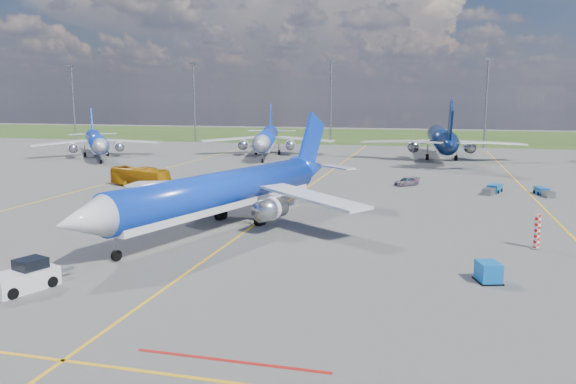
% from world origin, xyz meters
% --- Properties ---
extents(ground, '(400.00, 400.00, 0.00)m').
position_xyz_m(ground, '(0.00, 0.00, 0.00)').
color(ground, '#50504E').
rests_on(ground, ground).
extents(grass_strip, '(400.00, 80.00, 0.01)m').
position_xyz_m(grass_strip, '(0.00, 150.00, 0.00)').
color(grass_strip, '#2D4719').
rests_on(grass_strip, ground).
extents(taxiway_lines, '(60.25, 160.00, 0.02)m').
position_xyz_m(taxiway_lines, '(0.17, 27.70, 0.01)').
color(taxiway_lines, '#F3AD15').
rests_on(taxiway_lines, ground).
extents(floodlight_masts, '(202.20, 0.50, 22.70)m').
position_xyz_m(floodlight_masts, '(10.00, 110.00, 12.56)').
color(floodlight_masts, slate).
rests_on(floodlight_masts, ground).
extents(warning_post, '(0.50, 0.50, 3.00)m').
position_xyz_m(warning_post, '(26.00, 8.00, 1.50)').
color(warning_post, red).
rests_on(warning_post, ground).
extents(bg_jet_nw, '(45.98, 47.95, 9.99)m').
position_xyz_m(bg_jet_nw, '(-52.83, 64.35, 0.00)').
color(bg_jet_nw, '#0D34BC').
rests_on(bg_jet_nw, ground).
extents(bg_jet_nnw, '(40.83, 48.35, 11.05)m').
position_xyz_m(bg_jet_nnw, '(-18.45, 77.11, 0.00)').
color(bg_jet_nnw, '#0D34BC').
rests_on(bg_jet_nnw, ground).
extents(bg_jet_n, '(37.75, 48.09, 12.08)m').
position_xyz_m(bg_jet_n, '(18.90, 80.62, 0.00)').
color(bg_jet_n, '#081A45').
rests_on(bg_jet_n, ground).
extents(main_airliner, '(41.82, 48.18, 10.68)m').
position_xyz_m(main_airliner, '(-2.61, 8.84, 0.00)').
color(main_airliner, '#0D34BC').
rests_on(main_airliner, ground).
extents(pushback_tug, '(3.48, 6.03, 2.02)m').
position_xyz_m(pushback_tug, '(-9.00, -11.57, 0.81)').
color(pushback_tug, silver).
rests_on(pushback_tug, ground).
extents(uld_container, '(1.87, 2.10, 1.41)m').
position_xyz_m(uld_container, '(21.23, -2.20, 0.71)').
color(uld_container, blue).
rests_on(uld_container, ground).
extents(apron_bus, '(10.46, 5.66, 2.85)m').
position_xyz_m(apron_bus, '(-23.56, 30.14, 1.43)').
color(apron_bus, '#C47F0B').
rests_on(apron_bus, ground).
extents(service_car_a, '(2.11, 3.89, 1.26)m').
position_xyz_m(service_car_a, '(-15.17, 30.93, 0.63)').
color(service_car_a, '#999999').
rests_on(service_car_a, ground).
extents(service_car_b, '(5.54, 4.57, 1.40)m').
position_xyz_m(service_car_b, '(-3.70, 41.35, 0.70)').
color(service_car_b, '#999999').
rests_on(service_car_b, ground).
extents(service_car_c, '(4.03, 3.90, 1.16)m').
position_xyz_m(service_car_c, '(13.67, 41.03, 0.58)').
color(service_car_c, '#999999').
rests_on(service_car_c, ground).
extents(baggage_tug_w, '(2.07, 4.50, 0.98)m').
position_xyz_m(baggage_tug_w, '(31.59, 36.75, 0.46)').
color(baggage_tug_w, '#185293').
rests_on(baggage_tug_w, ground).
extents(baggage_tug_c, '(2.84, 4.44, 0.98)m').
position_xyz_m(baggage_tug_c, '(-8.49, 55.00, 0.46)').
color(baggage_tug_c, '#174F8C').
rests_on(baggage_tug_c, ground).
extents(baggage_tug_e, '(2.98, 4.97, 1.09)m').
position_xyz_m(baggage_tug_e, '(25.22, 36.90, 0.51)').
color(baggage_tug_e, '#185894').
rests_on(baggage_tug_e, ground).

